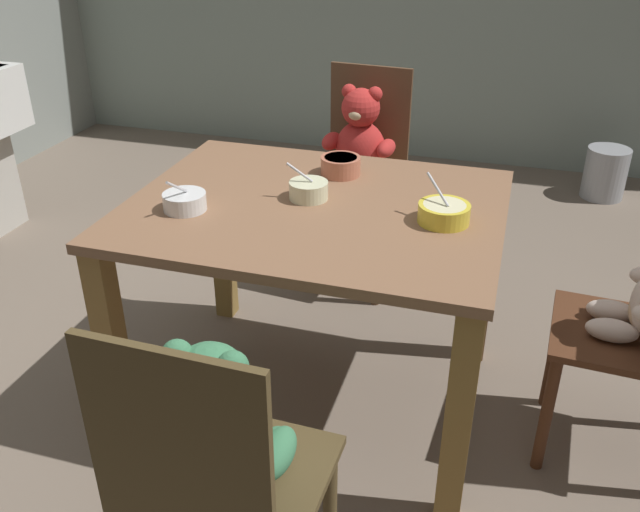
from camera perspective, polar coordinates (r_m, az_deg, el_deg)
ground_plane at (r=2.46m, az=-0.34°, el=-11.86°), size 5.20×5.20×0.04m
dining_table at (r=2.11m, az=-0.39°, el=1.19°), size 1.12×0.90×0.74m
teddy_chair_far_center at (r=2.91m, az=3.24°, el=8.18°), size 0.42×0.42×0.93m
teddy_chair_near_front at (r=1.45m, az=-8.56°, el=-16.26°), size 0.40×0.42×0.92m
porridge_bowl_yellow_near_right at (r=1.96m, az=10.34°, el=3.59°), size 0.15×0.15×0.13m
porridge_bowl_cream_center at (r=2.08m, az=-0.97°, el=5.58°), size 0.13×0.12×0.11m
porridge_bowl_terracotta_far_center at (r=2.26m, az=1.74°, el=7.60°), size 0.13×0.13×0.06m
porridge_bowl_white_near_left at (r=2.04m, az=-11.28°, el=4.54°), size 0.13×0.14×0.12m
metal_pail at (r=4.22m, az=22.79°, el=6.43°), size 0.24×0.24×0.29m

